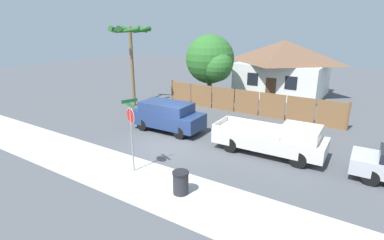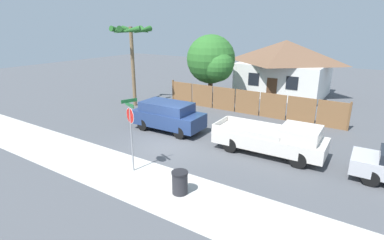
% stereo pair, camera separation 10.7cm
% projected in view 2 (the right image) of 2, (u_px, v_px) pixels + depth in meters
% --- Properties ---
extents(ground_plane, '(80.00, 80.00, 0.00)m').
position_uv_depth(ground_plane, '(168.00, 146.00, 16.47)').
color(ground_plane, '#4C4F54').
extents(sidewalk_strip, '(36.00, 3.20, 0.01)m').
position_uv_depth(sidewalk_strip, '(120.00, 172.00, 13.60)').
color(sidewalk_strip, beige).
rests_on(sidewalk_strip, ground).
extents(wooden_fence, '(13.79, 0.12, 1.88)m').
position_uv_depth(wooden_fence, '(247.00, 102.00, 22.20)').
color(wooden_fence, brown).
rests_on(wooden_fence, ground).
extents(house, '(8.12, 6.76, 5.04)m').
position_uv_depth(house, '(284.00, 67.00, 27.99)').
color(house, white).
rests_on(house, ground).
extents(oak_tree, '(4.26, 4.05, 5.65)m').
position_uv_depth(oak_tree, '(212.00, 61.00, 24.89)').
color(oak_tree, brown).
rests_on(oak_tree, ground).
extents(palm_tree, '(3.09, 3.31, 6.32)m').
position_uv_depth(palm_tree, '(131.00, 37.00, 23.15)').
color(palm_tree, brown).
rests_on(palm_tree, ground).
extents(red_suv, '(4.55, 2.05, 1.82)m').
position_uv_depth(red_suv, '(168.00, 115.00, 18.68)').
color(red_suv, navy).
rests_on(red_suv, ground).
extents(orange_pickup, '(5.65, 2.10, 1.72)m').
position_uv_depth(orange_pickup, '(273.00, 139.00, 15.19)').
color(orange_pickup, silver).
rests_on(orange_pickup, ground).
extents(stop_sign, '(0.77, 0.70, 3.38)m').
position_uv_depth(stop_sign, '(131.00, 124.00, 13.07)').
color(stop_sign, gray).
rests_on(stop_sign, ground).
extents(trash_bin, '(0.66, 0.66, 0.94)m').
position_uv_depth(trash_bin, '(180.00, 182.00, 11.78)').
color(trash_bin, '#28282D').
rests_on(trash_bin, ground).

